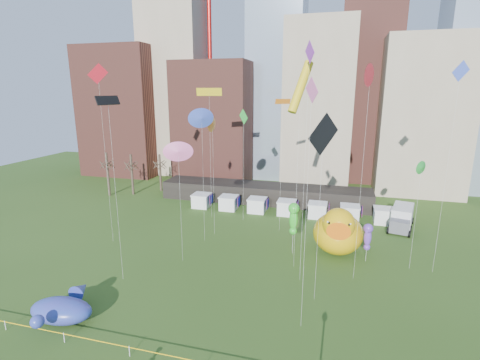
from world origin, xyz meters
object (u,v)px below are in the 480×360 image
(big_duck, at_px, (338,231))
(seahorse_green, at_px, (294,216))
(small_duck, at_px, (338,230))
(box_truck, at_px, (402,217))
(whale_inflatable, at_px, (63,309))
(seahorse_purple, at_px, (368,235))

(big_duck, relative_size, seahorse_green, 1.25)
(small_duck, relative_size, box_truck, 0.50)
(whale_inflatable, xyz_separation_m, box_truck, (32.60, 32.24, 0.47))
(seahorse_green, height_order, whale_inflatable, seahorse_green)
(seahorse_green, bearing_deg, small_duck, 46.68)
(small_duck, bearing_deg, seahorse_purple, -39.35)
(big_duck, height_order, small_duck, big_duck)
(seahorse_purple, bearing_deg, big_duck, 172.39)
(seahorse_purple, relative_size, whale_inflatable, 0.66)
(seahorse_green, bearing_deg, box_truck, 39.97)
(seahorse_purple, distance_m, whale_inflatable, 33.01)
(seahorse_purple, bearing_deg, seahorse_green, -164.58)
(seahorse_green, xyz_separation_m, seahorse_purple, (8.80, 0.18, -1.57))
(seahorse_green, distance_m, seahorse_purple, 8.94)
(big_duck, bearing_deg, whale_inflatable, -138.60)
(small_duck, distance_m, whale_inflatable, 34.50)
(small_duck, height_order, whale_inflatable, small_duck)
(seahorse_green, height_order, box_truck, seahorse_green)
(whale_inflatable, bearing_deg, seahorse_green, 40.72)
(small_duck, xyz_separation_m, box_truck, (9.11, 6.97, 0.37))
(seahorse_green, distance_m, whale_inflatable, 26.42)
(small_duck, height_order, box_truck, box_truck)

